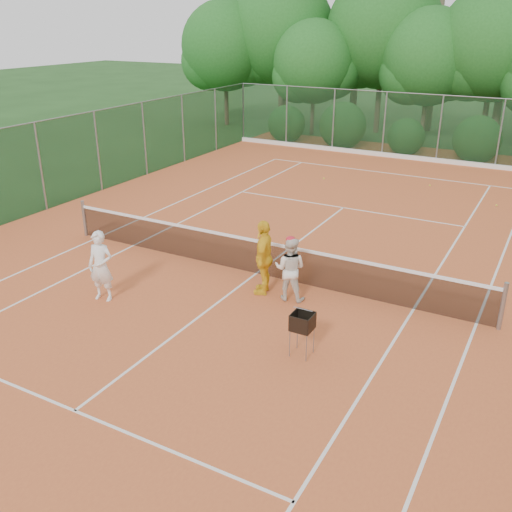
{
  "coord_description": "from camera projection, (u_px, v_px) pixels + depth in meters",
  "views": [
    {
      "loc": [
        6.5,
        -11.85,
        6.18
      ],
      "look_at": [
        0.66,
        -1.2,
        1.1
      ],
      "focal_mm": 40.0,
      "sensor_mm": 36.0,
      "label": 1
    }
  ],
  "objects": [
    {
      "name": "tropical_treeline",
      "position": [
        474.0,
        41.0,
        28.6
      ],
      "size": [
        32.1,
        8.49,
        15.03
      ],
      "color": "brown",
      "rests_on": "ground"
    },
    {
      "name": "clay_court",
      "position": [
        256.0,
        274.0,
        14.85
      ],
      "size": [
        18.0,
        36.0,
        0.02
      ],
      "primitive_type": "cube",
      "color": "#CC5F2F",
      "rests_on": "ground"
    },
    {
      "name": "court_markings",
      "position": [
        256.0,
        274.0,
        14.84
      ],
      "size": [
        11.03,
        23.83,
        0.01
      ],
      "color": "white",
      "rests_on": "clay_court"
    },
    {
      "name": "player_center_grp",
      "position": [
        290.0,
        268.0,
        13.24
      ],
      "size": [
        0.84,
        0.71,
        1.58
      ],
      "color": "white",
      "rests_on": "clay_court"
    },
    {
      "name": "tennis_net",
      "position": [
        256.0,
        256.0,
        14.65
      ],
      "size": [
        11.97,
        0.1,
        1.1
      ],
      "color": "gray",
      "rests_on": "clay_court"
    },
    {
      "name": "ground",
      "position": [
        256.0,
        275.0,
        14.85
      ],
      "size": [
        120.0,
        120.0,
        0.0
      ],
      "primitive_type": "plane",
      "color": "#1C4217",
      "rests_on": "ground"
    },
    {
      "name": "player_white",
      "position": [
        101.0,
        266.0,
        13.2
      ],
      "size": [
        0.69,
        0.53,
        1.69
      ],
      "primitive_type": "imported",
      "rotation": [
        0.0,
        0.0,
        0.22
      ],
      "color": "white",
      "rests_on": "clay_court"
    },
    {
      "name": "stray_ball_a",
      "position": [
        324.0,
        178.0,
        23.56
      ],
      "size": [
        0.07,
        0.07,
        0.07
      ],
      "primitive_type": "sphere",
      "color": "yellow",
      "rests_on": "clay_court"
    },
    {
      "name": "stray_ball_c",
      "position": [
        497.0,
        205.0,
        20.17
      ],
      "size": [
        0.07,
        0.07,
        0.07
      ],
      "primitive_type": "sphere",
      "color": "#D2DC33",
      "rests_on": "clay_court"
    },
    {
      "name": "fence_back",
      "position": [
        411.0,
        127.0,
        26.4
      ],
      "size": [
        18.07,
        0.07,
        3.0
      ],
      "color": "#19381E",
      "rests_on": "clay_court"
    },
    {
      "name": "player_yellow",
      "position": [
        264.0,
        257.0,
        13.52
      ],
      "size": [
        0.72,
        1.16,
        1.84
      ],
      "primitive_type": "imported",
      "rotation": [
        0.0,
        0.0,
        -1.3
      ],
      "color": "yellow",
      "rests_on": "clay_court"
    },
    {
      "name": "ball_hopper",
      "position": [
        302.0,
        322.0,
        11.02
      ],
      "size": [
        0.4,
        0.4,
        0.91
      ],
      "rotation": [
        0.0,
        0.0,
        -0.38
      ],
      "color": "gray",
      "rests_on": "clay_court"
    },
    {
      "name": "stray_ball_b",
      "position": [
        430.0,
        185.0,
        22.58
      ],
      "size": [
        0.07,
        0.07,
        0.07
      ],
      "primitive_type": "sphere",
      "color": "#CFD130",
      "rests_on": "clay_court"
    }
  ]
}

